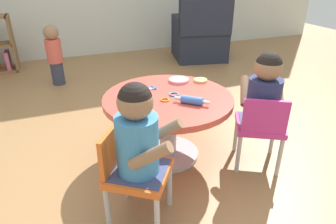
{
  "coord_description": "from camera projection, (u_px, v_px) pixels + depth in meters",
  "views": [
    {
      "loc": [
        -0.65,
        -1.7,
        1.26
      ],
      "look_at": [
        0.0,
        0.0,
        0.35
      ],
      "focal_mm": 31.93,
      "sensor_mm": 36.0,
      "label": 1
    }
  ],
  "objects": [
    {
      "name": "ground_plane",
      "position": [
        168.0,
        155.0,
        2.19
      ],
      "size": [
        10.0,
        10.0,
        0.0
      ],
      "primitive_type": "plane",
      "color": "#9E7247"
    },
    {
      "name": "craft_table",
      "position": [
        168.0,
        112.0,
        2.03
      ],
      "size": [
        0.87,
        0.87,
        0.47
      ],
      "color": "silver",
      "rests_on": "ground"
    },
    {
      "name": "child_chair_left",
      "position": [
        132.0,
        171.0,
        1.53
      ],
      "size": [
        0.42,
        0.42,
        0.54
      ],
      "color": "#B7B7BC",
      "rests_on": "ground"
    },
    {
      "name": "seated_child_left",
      "position": [
        138.0,
        134.0,
        1.42
      ],
      "size": [
        0.44,
        0.42,
        0.51
      ],
      "color": "#3F4772",
      "rests_on": "ground"
    },
    {
      "name": "child_chair_right",
      "position": [
        260.0,
        126.0,
        1.95
      ],
      "size": [
        0.41,
        0.41,
        0.54
      ],
      "color": "#B7B7BC",
      "rests_on": "ground"
    },
    {
      "name": "seated_child_right",
      "position": [
        264.0,
        92.0,
        1.88
      ],
      "size": [
        0.4,
        0.43,
        0.51
      ],
      "color": "#3F4772",
      "rests_on": "ground"
    },
    {
      "name": "armchair_dark",
      "position": [
        200.0,
        38.0,
        4.27
      ],
      "size": [
        0.84,
        0.85,
        0.85
      ],
      "color": "#232838",
      "rests_on": "ground"
    },
    {
      "name": "toddler_standing",
      "position": [
        54.0,
        54.0,
        3.33
      ],
      "size": [
        0.17,
        0.17,
        0.67
      ],
      "color": "#33384C",
      "rests_on": "ground"
    },
    {
      "name": "rolling_pin",
      "position": [
        192.0,
        100.0,
        1.86
      ],
      "size": [
        0.19,
        0.17,
        0.05
      ],
      "color": "#3F72CC",
      "rests_on": "craft_table"
    },
    {
      "name": "craft_scissors",
      "position": [
        150.0,
        89.0,
        2.09
      ],
      "size": [
        0.14,
        0.09,
        0.01
      ],
      "color": "silver",
      "rests_on": "craft_table"
    },
    {
      "name": "playdough_blob_0",
      "position": [
        179.0,
        80.0,
        2.23
      ],
      "size": [
        0.15,
        0.15,
        0.02
      ],
      "primitive_type": "cylinder",
      "color": "pink",
      "rests_on": "craft_table"
    },
    {
      "name": "playdough_blob_1",
      "position": [
        201.0,
        80.0,
        2.23
      ],
      "size": [
        0.1,
        0.1,
        0.02
      ],
      "primitive_type": "cylinder",
      "color": "#F2CC72",
      "rests_on": "craft_table"
    },
    {
      "name": "cookie_cutter_0",
      "position": [
        133.0,
        101.0,
        1.91
      ],
      "size": [
        0.05,
        0.05,
        0.01
      ],
      "primitive_type": "torus",
      "color": "#3F99D8",
      "rests_on": "craft_table"
    },
    {
      "name": "cookie_cutter_1",
      "position": [
        165.0,
        100.0,
        1.92
      ],
      "size": [
        0.06,
        0.06,
        0.01
      ],
      "primitive_type": "torus",
      "color": "orange",
      "rests_on": "craft_table"
    },
    {
      "name": "cookie_cutter_2",
      "position": [
        174.0,
        94.0,
        2.0
      ],
      "size": [
        0.07,
        0.07,
        0.01
      ],
      "primitive_type": "torus",
      "color": "#3F99D8",
      "rests_on": "craft_table"
    }
  ]
}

